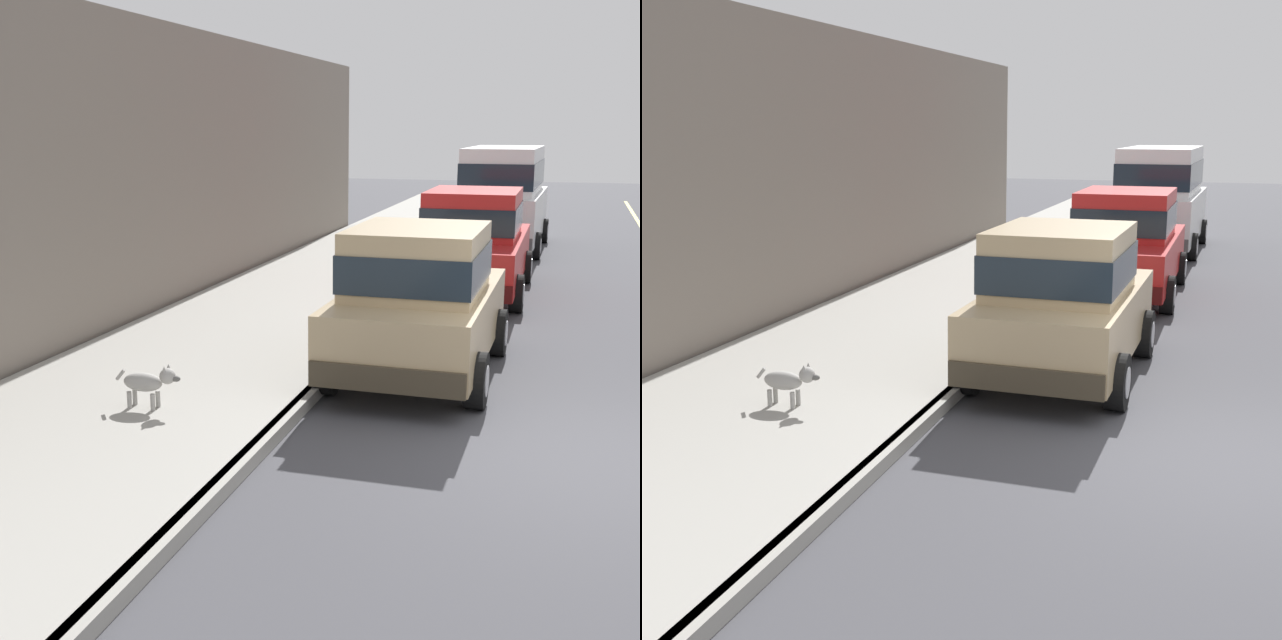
{
  "view_description": "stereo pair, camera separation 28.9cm",
  "coord_description": "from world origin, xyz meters",
  "views": [
    {
      "loc": [
        -0.5,
        -7.86,
        3.07
      ],
      "look_at": [
        -3.22,
        1.29,
        0.85
      ],
      "focal_mm": 47.35,
      "sensor_mm": 36.0,
      "label": 1
    },
    {
      "loc": [
        -0.22,
        -7.77,
        3.07
      ],
      "look_at": [
        -3.22,
        1.29,
        0.85
      ],
      "focal_mm": 47.35,
      "sensor_mm": 36.0,
      "label": 2
    }
  ],
  "objects": [
    {
      "name": "car_white_van",
      "position": [
        -2.15,
        13.67,
        1.39
      ],
      "size": [
        2.21,
        4.94,
        2.52
      ],
      "color": "white",
      "rests_on": "ground"
    },
    {
      "name": "car_tan_hatchback",
      "position": [
        -2.22,
        2.21,
        0.98
      ],
      "size": [
        2.0,
        3.82,
        1.88
      ],
      "color": "tan",
      "rests_on": "ground"
    },
    {
      "name": "curb",
      "position": [
        -3.2,
        0.0,
        0.07
      ],
      "size": [
        0.16,
        64.0,
        0.14
      ],
      "primitive_type": "cube",
      "color": "gray",
      "rests_on": "ground"
    },
    {
      "name": "car_red_sedan",
      "position": [
        -2.18,
        7.62,
        0.98
      ],
      "size": [
        2.05,
        4.61,
        1.92
      ],
      "color": "red",
      "rests_on": "ground"
    },
    {
      "name": "ground_plane",
      "position": [
        0.0,
        0.0,
        0.0
      ],
      "size": [
        80.0,
        80.0,
        0.0
      ],
      "primitive_type": "plane",
      "color": "#424247"
    },
    {
      "name": "building_facade",
      "position": [
        -7.1,
        6.46,
        2.33
      ],
      "size": [
        0.5,
        20.0,
        4.67
      ],
      "primitive_type": "cube",
      "color": "slate",
      "rests_on": "ground"
    },
    {
      "name": "sidewalk",
      "position": [
        -5.0,
        0.0,
        0.07
      ],
      "size": [
        3.6,
        64.0,
        0.14
      ],
      "primitive_type": "cube",
      "color": "#99968E",
      "rests_on": "ground"
    },
    {
      "name": "dog_grey",
      "position": [
        -4.65,
        -0.24,
        0.43
      ],
      "size": [
        0.75,
        0.2,
        0.49
      ],
      "color": "#999691",
      "rests_on": "sidewalk"
    }
  ]
}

